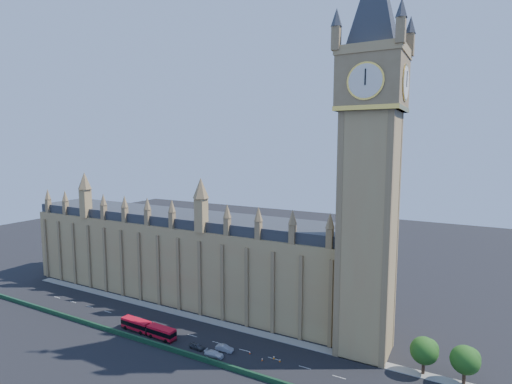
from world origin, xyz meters
The scene contains 15 objects.
ground centered at (0.00, 0.00, 0.00)m, with size 400.00×400.00×0.00m, color black.
palace_westminster centered at (-25.00, 22.00, 13.86)m, with size 120.00×20.00×28.00m.
elizabeth_tower centered at (38.00, 13.99, 54.56)m, with size 20.59×20.59×105.00m.
bridge_parapet centered at (0.00, -9.00, 0.60)m, with size 160.00×0.60×1.20m, color #1E4C2D.
kerb_north centered at (0.00, 9.50, 0.08)m, with size 160.00×3.00×0.16m, color gray.
tree_east_near centered at (52.22, 10.08, 5.64)m, with size 6.00×6.00×8.50m.
tree_east_far centered at (60.22, 10.08, 5.64)m, with size 6.00×6.00×8.50m.
red_bus centered at (-15.02, -4.90, 1.61)m, with size 18.10×3.41×3.06m.
car_grey centered at (1.27, -5.00, 0.70)m, with size 1.66×4.12×1.40m, color #414449.
car_silver centered at (7.91, -2.64, 0.75)m, with size 1.58×4.54×1.50m, color #93969A.
car_white centered at (7.10, -6.00, 0.70)m, with size 1.97×4.86×1.41m, color silver.
cone_a centered at (20.13, -0.01, 0.36)m, with size 0.50×0.50×0.72m.
cone_b centered at (14.00, -0.77, 0.31)m, with size 0.46×0.46×0.63m.
cone_c centered at (18.12, -2.12, 0.33)m, with size 0.50×0.50×0.67m.
cone_d centered at (21.92, -0.54, 0.34)m, with size 0.45×0.45×0.68m.
Camera 1 is at (58.91, -80.55, 50.63)m, focal length 28.00 mm.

